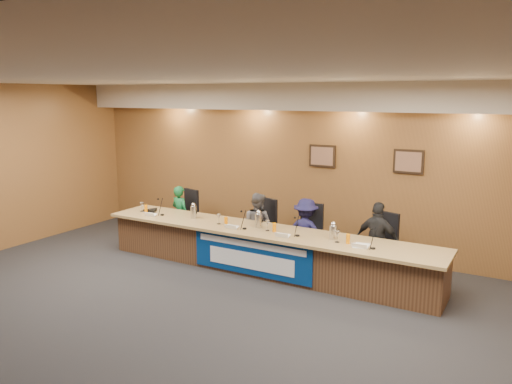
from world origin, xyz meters
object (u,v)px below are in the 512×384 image
(panelist_a, at_px, (180,215))
(office_chair_c, at_px, (308,238))
(office_chair_d, at_px, (379,249))
(carafe_mid, at_px, (259,221))
(office_chair_b, at_px, (260,231))
(panelist_b, at_px, (257,225))
(dais_body, at_px, (263,251))
(carafe_left, at_px, (194,212))
(speakerphone, at_px, (152,210))
(banner, at_px, (251,256))
(carafe_right, at_px, (333,232))
(office_chair_a, at_px, (183,219))
(panelist_d, at_px, (377,241))
(panelist_c, at_px, (306,233))

(panelist_a, distance_m, office_chair_c, 2.79)
(office_chair_d, distance_m, carafe_mid, 2.05)
(office_chair_c, bearing_deg, office_chair_b, 173.53)
(panelist_b, bearing_deg, panelist_a, 3.93)
(dais_body, distance_m, carafe_left, 1.55)
(office_chair_b, height_order, speakerphone, speakerphone)
(banner, height_order, office_chair_b, banner)
(carafe_mid, distance_m, speakerphone, 2.39)
(dais_body, bearing_deg, carafe_right, -0.10)
(office_chair_d, bearing_deg, speakerphone, -151.98)
(office_chair_a, height_order, speakerphone, speakerphone)
(office_chair_a, bearing_deg, banner, -10.54)
(banner, height_order, panelist_d, panelist_d)
(office_chair_b, bearing_deg, carafe_right, -4.11)
(office_chair_a, bearing_deg, panelist_d, 14.21)
(dais_body, distance_m, carafe_mid, 0.53)
(office_chair_a, bearing_deg, speakerphone, -92.16)
(dais_body, height_order, panelist_a, panelist_a)
(panelist_a, xyz_separation_m, office_chair_b, (1.81, 0.10, -0.11))
(panelist_c, bearing_deg, office_chair_b, -8.56)
(carafe_left, xyz_separation_m, carafe_mid, (1.37, 0.02, 0.01))
(office_chair_b, bearing_deg, office_chair_c, 18.03)
(banner, distance_m, office_chair_a, 2.52)
(dais_body, bearing_deg, office_chair_b, 123.21)
(office_chair_a, bearing_deg, carafe_right, 4.40)
(office_chair_d, height_order, carafe_left, carafe_left)
(office_chair_a, bearing_deg, panelist_a, -74.39)
(panelist_c, bearing_deg, office_chair_a, -4.78)
(panelist_d, xyz_separation_m, carafe_right, (-0.54, -0.60, 0.21))
(dais_body, relative_size, office_chair_d, 12.50)
(carafe_left, bearing_deg, carafe_mid, 0.76)
(panelist_c, relative_size, office_chair_b, 2.53)
(banner, bearing_deg, panelist_d, 29.33)
(panelist_a, height_order, panelist_d, panelist_d)
(office_chair_d, bearing_deg, office_chair_c, -161.22)
(carafe_mid, bearing_deg, office_chair_a, 162.65)
(panelist_b, relative_size, office_chair_b, 2.55)
(dais_body, distance_m, banner, 0.42)
(panelist_b, relative_size, carafe_right, 5.55)
(panelist_d, height_order, carafe_right, panelist_d)
(panelist_a, relative_size, carafe_mid, 4.95)
(office_chair_b, xyz_separation_m, carafe_right, (1.72, -0.70, 0.38))
(panelist_a, relative_size, office_chair_d, 2.47)
(dais_body, height_order, carafe_left, carafe_left)
(banner, distance_m, panelist_d, 2.08)
(panelist_c, bearing_deg, office_chair_c, -92.72)
(panelist_d, height_order, carafe_mid, panelist_d)
(office_chair_b, distance_m, carafe_mid, 0.86)
(panelist_c, bearing_deg, carafe_mid, 40.11)
(carafe_right, bearing_deg, office_chair_b, 157.86)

